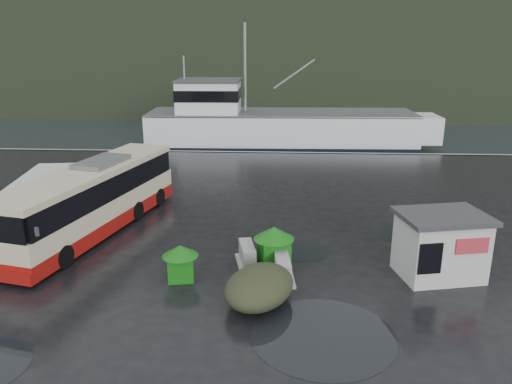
# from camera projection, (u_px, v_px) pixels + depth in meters

# --- Properties ---
(ground) EXTENTS (160.00, 160.00, 0.00)m
(ground) POSITION_uv_depth(u_px,v_px,m) (177.00, 259.00, 20.13)
(ground) COLOR black
(ground) RESTS_ON ground
(harbor_water) EXTENTS (300.00, 180.00, 0.02)m
(harbor_water) POSITION_uv_depth(u_px,v_px,m) (267.00, 74.00, 125.12)
(harbor_water) COLOR black
(harbor_water) RESTS_ON ground
(quay_edge) EXTENTS (160.00, 0.60, 1.50)m
(quay_edge) POSITION_uv_depth(u_px,v_px,m) (229.00, 152.00, 39.22)
(quay_edge) COLOR #999993
(quay_edge) RESTS_ON ground
(headland) EXTENTS (780.00, 540.00, 570.00)m
(headland) POSITION_uv_depth(u_px,v_px,m) (295.00, 56.00, 258.22)
(headland) COLOR black
(headland) RESTS_ON ground
(coach_bus) EXTENTS (5.41, 11.73, 3.21)m
(coach_bus) POSITION_uv_depth(u_px,v_px,m) (96.00, 231.00, 23.07)
(coach_bus) COLOR beige
(coach_bus) RESTS_ON ground
(white_van) EXTENTS (2.84, 6.12, 2.46)m
(white_van) POSITION_uv_depth(u_px,v_px,m) (47.00, 226.00, 23.64)
(white_van) COLOR white
(white_van) RESTS_ON ground
(waste_bin_left) EXTENTS (1.12, 1.12, 1.34)m
(waste_bin_left) POSITION_uv_depth(u_px,v_px,m) (181.00, 279.00, 18.48)
(waste_bin_left) COLOR #146812
(waste_bin_left) RESTS_ON ground
(waste_bin_right) EXTENTS (1.43, 1.43, 1.59)m
(waste_bin_right) POSITION_uv_depth(u_px,v_px,m) (274.00, 265.00, 19.62)
(waste_bin_right) COLOR #146812
(waste_bin_right) RESTS_ON ground
(dome_tent) EXTENTS (3.08, 3.58, 1.19)m
(dome_tent) POSITION_uv_depth(u_px,v_px,m) (259.00, 302.00, 16.81)
(dome_tent) COLOR #2F341F
(dome_tent) RESTS_ON ground
(ticket_kiosk) EXTENTS (3.55, 2.96, 2.44)m
(ticket_kiosk) POSITION_uv_depth(u_px,v_px,m) (437.00, 275.00, 18.74)
(ticket_kiosk) COLOR silver
(ticket_kiosk) RESTS_ON ground
(jersey_barrier_a) EXTENTS (1.12, 1.73, 0.80)m
(jersey_barrier_a) POSITION_uv_depth(u_px,v_px,m) (247.00, 263.00, 19.73)
(jersey_barrier_a) COLOR #999993
(jersey_barrier_a) RESTS_ON ground
(jersey_barrier_b) EXTENTS (0.98, 1.72, 0.83)m
(jersey_barrier_b) POSITION_uv_depth(u_px,v_px,m) (282.00, 279.00, 18.46)
(jersey_barrier_b) COLOR #999993
(jersey_barrier_b) RESTS_ON ground
(fishing_trawler) EXTENTS (28.70, 6.97, 11.42)m
(fishing_trawler) POSITION_uv_depth(u_px,v_px,m) (281.00, 135.00, 46.21)
(fishing_trawler) COLOR white
(fishing_trawler) RESTS_ON ground
(puddles) EXTENTS (16.43, 12.75, 0.01)m
(puddles) POSITION_uv_depth(u_px,v_px,m) (284.00, 304.00, 16.68)
(puddles) COLOR black
(puddles) RESTS_ON ground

